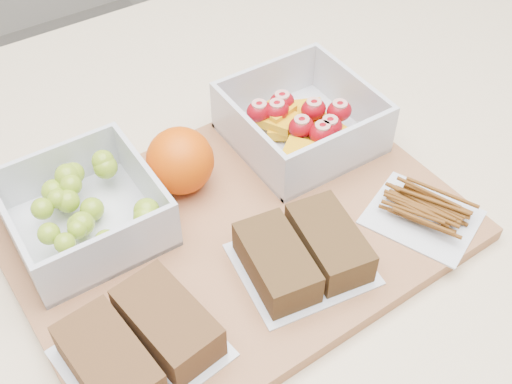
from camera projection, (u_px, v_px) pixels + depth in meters
cutting_board at (240, 232)px, 0.63m from camera, size 0.43×0.31×0.02m
grape_container at (86, 209)px, 0.61m from camera, size 0.14×0.14×0.06m
fruit_container at (301, 123)px, 0.70m from camera, size 0.14×0.14×0.06m
orange at (180, 161)px, 0.64m from camera, size 0.07×0.07×0.07m
sandwich_bag_left at (139, 343)px, 0.52m from camera, size 0.14×0.12×0.04m
sandwich_bag_center at (303, 253)px, 0.58m from camera, size 0.13×0.12×0.04m
pretzel_bag at (424, 210)px, 0.63m from camera, size 0.12×0.13×0.02m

